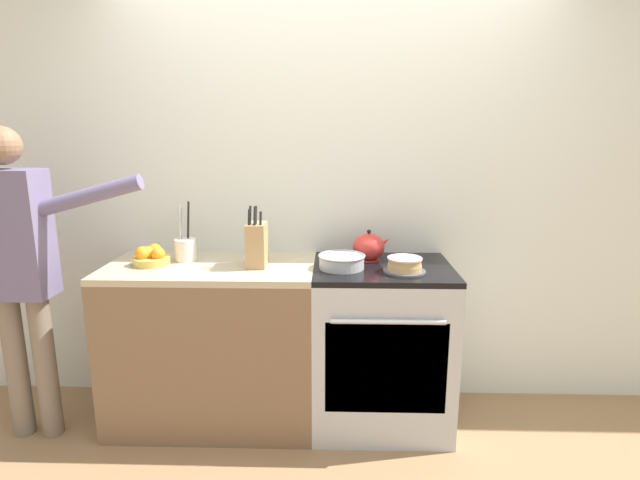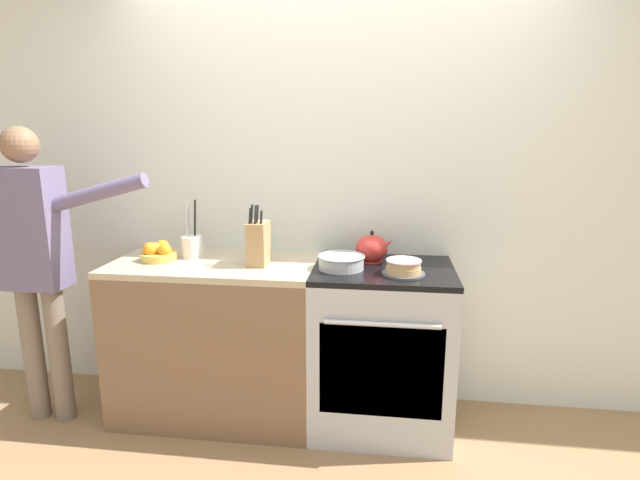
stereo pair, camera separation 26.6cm
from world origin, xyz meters
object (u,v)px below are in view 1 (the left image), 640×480
utensil_crock (186,249)px  person_baker (18,259)px  mixing_bowl (342,261)px  layer_cake (405,265)px  fruit_bowl (150,256)px  stove_range (381,345)px  knife_block (257,244)px  tea_kettle (369,247)px

utensil_crock → person_baker: 0.84m
mixing_bowl → layer_cake: bearing=-11.2°
fruit_bowl → person_baker: person_baker is taller
stove_range → person_baker: 1.98m
fruit_bowl → layer_cake: bearing=-4.6°
layer_cake → mixing_bowl: size_ratio=0.87×
knife_block → layer_cake: bearing=-7.1°
layer_cake → tea_kettle: size_ratio=1.00×
stove_range → mixing_bowl: mixing_bowl is taller
tea_kettle → mixing_bowl: tea_kettle is taller
layer_cake → utensil_crock: bearing=170.6°
knife_block → person_baker: bearing=-171.6°
tea_kettle → fruit_bowl: tea_kettle is taller
layer_cake → mixing_bowl: (-0.33, 0.06, 0.00)m
utensil_crock → stove_range: bearing=-4.5°
stove_range → mixing_bowl: size_ratio=3.66×
fruit_bowl → person_baker: 0.64m
stove_range → person_baker: person_baker is taller
stove_range → fruit_bowl: fruit_bowl is taller
tea_kettle → utensil_crock: 1.04m
tea_kettle → fruit_bowl: 1.22m
person_baker → utensil_crock: bearing=24.1°
stove_range → layer_cake: (0.10, -0.11, 0.50)m
layer_cake → fruit_bowl: (-1.38, 0.11, 0.01)m
mixing_bowl → person_baker: size_ratio=0.15×
mixing_bowl → utensil_crock: 0.89m
stove_range → person_baker: size_ratio=0.55×
layer_cake → utensil_crock: (-1.21, 0.20, 0.03)m
utensil_crock → fruit_bowl: utensil_crock is taller
mixing_bowl → utensil_crock: size_ratio=0.75×
layer_cake → fruit_bowl: bearing=175.4°
utensil_crock → fruit_bowl: size_ratio=1.68×
stove_range → mixing_bowl: (-0.23, -0.05, 0.50)m
tea_kettle → mixing_bowl: bearing=-131.4°
fruit_bowl → knife_block: bearing=-1.3°
tea_kettle → utensil_crock: size_ratio=0.65×
stove_range → knife_block: bearing=-178.7°
tea_kettle → knife_block: bearing=-166.7°
mixing_bowl → knife_block: size_ratio=0.76×
layer_cake → tea_kettle: tea_kettle is taller
knife_block → fruit_bowl: (-0.59, 0.01, -0.08)m
tea_kettle → person_baker: person_baker is taller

